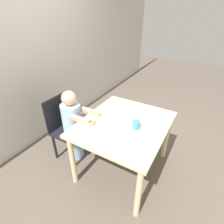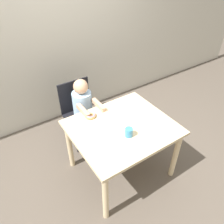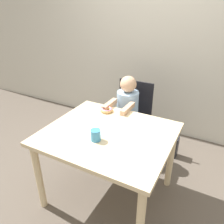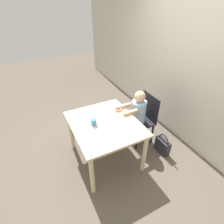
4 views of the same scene
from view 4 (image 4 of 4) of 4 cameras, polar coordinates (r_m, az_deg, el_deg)
ground_plane at (r=2.99m, az=-2.10°, el=-14.56°), size 12.00×12.00×0.00m
wall_back at (r=3.06m, az=23.69°, el=12.37°), size 8.00×0.05×2.50m
dining_table at (r=2.55m, az=-2.39°, el=-5.27°), size 1.06×0.92×0.72m
chair at (r=3.07m, az=10.13°, el=-2.04°), size 0.43×0.39×0.88m
child_figure at (r=2.98m, az=8.35°, el=-1.84°), size 0.26×0.48×1.00m
donut at (r=2.75m, az=2.04°, el=0.97°), size 0.12×0.12×0.04m
napkin at (r=2.57m, az=-1.95°, el=-2.12°), size 0.36×0.36×0.00m
handbag at (r=3.09m, az=16.16°, el=-10.46°), size 0.27×0.11×0.37m
cup at (r=2.44m, az=-5.96°, el=-3.24°), size 0.08×0.08×0.09m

